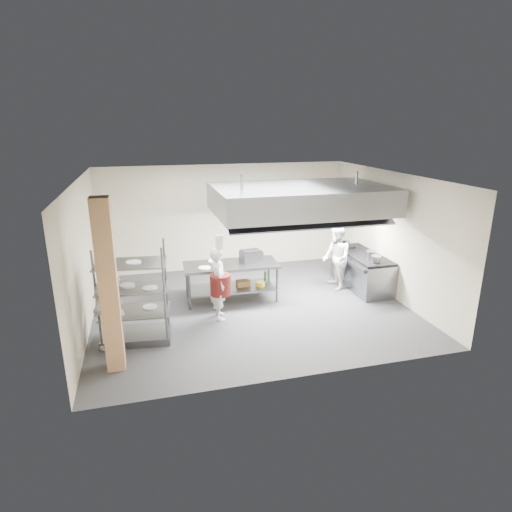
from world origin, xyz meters
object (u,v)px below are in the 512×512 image
object	(u,v)px
pass_rack	(133,293)
cooking_range	(362,271)
griddle	(251,256)
island	(231,282)
chef_plating	(109,301)
chef_line	(336,258)
stockpot	(371,255)
chef_head	(219,283)

from	to	relation	value
pass_rack	cooking_range	bearing A→B (deg)	20.46
cooking_range	griddle	size ratio (longest dim) A/B	4.09
griddle	island	bearing A→B (deg)	-178.11
cooking_range	chef_plating	bearing A→B (deg)	-165.15
pass_rack	chef_line	size ratio (longest dim) A/B	1.18
chef_plating	stockpot	bearing A→B (deg)	121.26
chef_plating	griddle	size ratio (longest dim) A/B	3.85
chef_line	island	bearing A→B (deg)	-82.46
cooking_range	chef_head	size ratio (longest dim) A/B	1.25
pass_rack	stockpot	size ratio (longest dim) A/B	7.52
cooking_range	griddle	bearing A→B (deg)	177.22
chef_line	chef_plating	world-z (taller)	chef_plating
island	griddle	xyz separation A→B (m)	(0.52, 0.10, 0.57)
pass_rack	chef_head	distance (m)	1.85
island	griddle	distance (m)	0.78
cooking_range	chef_plating	distance (m)	6.31
griddle	chef_line	bearing A→B (deg)	-10.31
chef_head	chef_plating	xyz separation A→B (m)	(-2.20, -0.72, 0.14)
pass_rack	chef_plating	size ratio (longest dim) A/B	1.04
griddle	pass_rack	bearing A→B (deg)	-158.45
cooking_range	chef_head	world-z (taller)	chef_head
island	cooking_range	world-z (taller)	island
chef_line	griddle	size ratio (longest dim) A/B	3.39
island	chef_plating	world-z (taller)	chef_plating
pass_rack	chef_head	world-z (taller)	pass_rack
chef_line	pass_rack	bearing A→B (deg)	-65.97
chef_head	stockpot	size ratio (longest dim) A/B	6.15
cooking_range	stockpot	world-z (taller)	stockpot
island	chef_line	xyz separation A→B (m)	(2.72, 0.03, 0.37)
pass_rack	chef_head	size ratio (longest dim) A/B	1.22
pass_rack	stockpot	world-z (taller)	pass_rack
island	cooking_range	bearing A→B (deg)	1.04
chef_head	chef_line	distance (m)	3.32
chef_head	griddle	distance (m)	1.44
pass_rack	chef_head	xyz separation A→B (m)	(1.75, 0.56, -0.18)
stockpot	chef_line	bearing A→B (deg)	147.58
chef_plating	stockpot	xyz separation A→B (m)	(6.09, 1.23, 0.05)
chef_line	griddle	distance (m)	2.21
chef_line	chef_plating	bearing A→B (deg)	-65.69
chef_head	island	bearing A→B (deg)	-23.56
pass_rack	chef_line	distance (m)	5.16
chef_head	chef_line	bearing A→B (deg)	-70.47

